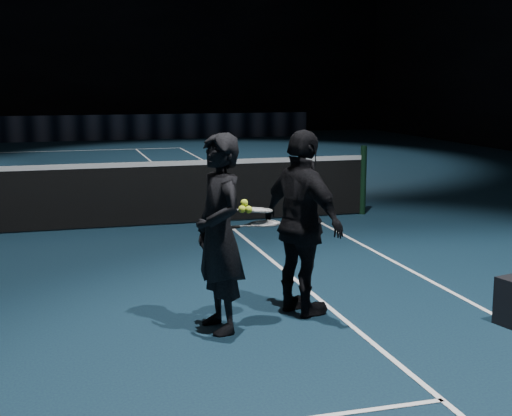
{
  "coord_description": "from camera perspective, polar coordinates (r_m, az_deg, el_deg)",
  "views": [
    {
      "loc": [
        1.67,
        -10.38,
        2.14
      ],
      "look_at": [
        3.33,
        -4.53,
        1.04
      ],
      "focal_mm": 50.0,
      "sensor_mm": 36.0,
      "label": 1
    }
  ],
  "objects": [
    {
      "name": "racket_upper",
      "position": [
        6.23,
        0.12,
        -0.16
      ],
      "size": [
        0.71,
        0.42,
        0.1
      ],
      "primitive_type": null,
      "rotation": [
        0.0,
        0.1,
        0.32
      ],
      "color": "black",
      "rests_on": "player_b"
    },
    {
      "name": "player_b",
      "position": [
        6.46,
        3.74,
        -1.25
      ],
      "size": [
        0.76,
        1.08,
        1.7
      ],
      "primitive_type": "imported",
      "rotation": [
        0.0,
        0.0,
        1.95
      ],
      "color": "black",
      "rests_on": "floor"
    },
    {
      "name": "player_a",
      "position": [
        6.04,
        -2.97,
        -2.06
      ],
      "size": [
        0.51,
        0.68,
        1.7
      ],
      "primitive_type": "imported",
      "rotation": [
        0.0,
        0.0,
        -1.38
      ],
      "color": "black",
      "rests_on": "floor"
    },
    {
      "name": "racket_lower",
      "position": [
        6.24,
        0.7,
        -1.26
      ],
      "size": [
        0.71,
        0.38,
        0.03
      ],
      "primitive_type": null,
      "rotation": [
        0.0,
        0.0,
        0.25
      ],
      "color": "black",
      "rests_on": "player_a"
    },
    {
      "name": "tennis_balls",
      "position": [
        6.12,
        -0.89,
        0.05
      ],
      "size": [
        0.12,
        0.1,
        0.12
      ],
      "primitive_type": null,
      "color": "#C1DA2E",
      "rests_on": "racket_upper"
    },
    {
      "name": "sponsor_backdrop",
      "position": [
        25.99,
        -19.61,
        5.94
      ],
      "size": [
        22.0,
        0.15,
        0.9
      ],
      "primitive_type": "cube",
      "color": "black",
      "rests_on": "floor"
    },
    {
      "name": "net_post_right",
      "position": [
        11.52,
        8.56,
        2.22
      ],
      "size": [
        0.1,
        0.1,
        1.1
      ],
      "primitive_type": "cylinder",
      "color": "black",
      "rests_on": "floor"
    }
  ]
}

